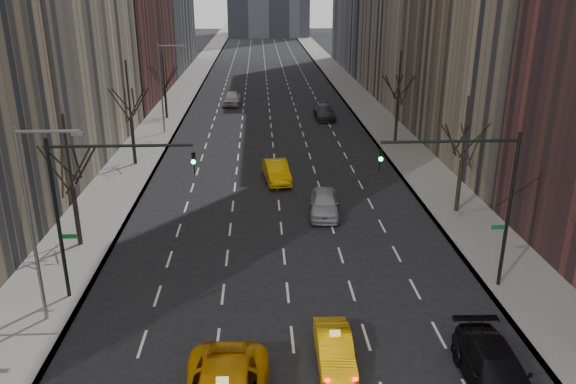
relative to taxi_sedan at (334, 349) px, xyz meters
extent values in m
cube|color=slate|center=(-13.86, 63.74, -0.59)|extent=(4.50, 320.00, 0.15)
cube|color=slate|center=(10.64, 63.74, -0.59)|extent=(4.50, 320.00, 0.15)
cylinder|color=black|center=(-13.61, 11.74, 1.27)|extent=(0.28, 0.28, 3.57)
cylinder|color=black|center=(-13.61, 11.74, 5.18)|extent=(0.16, 0.16, 4.25)
cylinder|color=black|center=(-13.46, 12.58, 4.29)|extent=(0.42, 1.80, 2.52)
cylinder|color=black|center=(-12.80, 12.03, 4.29)|extent=(1.74, 0.72, 2.52)
cylinder|color=black|center=(-12.95, 11.18, 4.29)|extent=(1.46, 1.25, 2.52)
cylinder|color=black|center=(-13.76, 10.89, 4.29)|extent=(0.42, 1.80, 2.52)
cylinder|color=black|center=(-14.41, 11.44, 4.29)|extent=(1.74, 0.72, 2.52)
cylinder|color=black|center=(-14.26, 12.29, 4.29)|extent=(1.46, 1.25, 2.52)
cylinder|color=black|center=(-13.61, 27.74, 1.48)|extent=(0.28, 0.28, 3.99)
cylinder|color=black|center=(-13.61, 27.74, 5.85)|extent=(0.16, 0.16, 4.75)
cylinder|color=black|center=(-13.46, 28.58, 4.71)|extent=(0.42, 1.80, 2.52)
cylinder|color=black|center=(-12.80, 28.03, 4.71)|extent=(1.74, 0.72, 2.52)
cylinder|color=black|center=(-12.95, 27.18, 4.71)|extent=(1.46, 1.25, 2.52)
cylinder|color=black|center=(-13.76, 26.89, 4.71)|extent=(0.42, 1.80, 2.52)
cylinder|color=black|center=(-14.41, 27.44, 4.71)|extent=(1.74, 0.72, 2.52)
cylinder|color=black|center=(-14.26, 28.29, 4.71)|extent=(1.46, 1.25, 2.52)
cylinder|color=black|center=(-13.61, 45.74, 1.17)|extent=(0.28, 0.28, 3.36)
cylinder|color=black|center=(-13.61, 45.74, 4.85)|extent=(0.16, 0.16, 4.00)
cylinder|color=black|center=(-13.46, 46.58, 4.08)|extent=(0.42, 1.80, 2.52)
cylinder|color=black|center=(-12.80, 46.03, 4.08)|extent=(1.74, 0.72, 2.52)
cylinder|color=black|center=(-12.95, 45.18, 4.08)|extent=(1.46, 1.25, 2.52)
cylinder|color=black|center=(-13.76, 44.89, 4.08)|extent=(0.42, 1.80, 2.52)
cylinder|color=black|center=(-14.41, 45.44, 4.08)|extent=(1.74, 0.72, 2.52)
cylinder|color=black|center=(-14.26, 46.29, 4.08)|extent=(1.46, 1.25, 2.52)
cylinder|color=black|center=(10.39, 15.74, 1.27)|extent=(0.28, 0.28, 3.57)
cylinder|color=black|center=(10.39, 15.74, 5.18)|extent=(0.16, 0.16, 4.25)
cylinder|color=black|center=(10.54, 16.58, 4.29)|extent=(0.42, 1.80, 2.52)
cylinder|color=black|center=(11.20, 16.03, 4.29)|extent=(1.74, 0.72, 2.52)
cylinder|color=black|center=(11.05, 15.18, 4.29)|extent=(1.46, 1.25, 2.52)
cylinder|color=black|center=(10.24, 14.89, 4.29)|extent=(0.42, 1.80, 2.52)
cylinder|color=black|center=(9.59, 15.44, 4.29)|extent=(1.74, 0.72, 2.52)
cylinder|color=black|center=(9.74, 16.29, 4.29)|extent=(1.46, 1.25, 2.52)
cylinder|color=black|center=(10.39, 33.74, 1.48)|extent=(0.28, 0.28, 3.99)
cylinder|color=black|center=(10.39, 33.74, 5.85)|extent=(0.16, 0.16, 4.75)
cylinder|color=black|center=(10.54, 34.58, 4.71)|extent=(0.42, 1.80, 2.52)
cylinder|color=black|center=(11.20, 34.03, 4.71)|extent=(1.74, 0.72, 2.52)
cylinder|color=black|center=(11.05, 33.18, 4.71)|extent=(1.46, 1.25, 2.52)
cylinder|color=black|center=(10.24, 32.89, 4.71)|extent=(0.42, 1.80, 2.52)
cylinder|color=black|center=(9.59, 33.44, 4.71)|extent=(1.74, 0.72, 2.52)
cylinder|color=black|center=(9.74, 34.29, 4.71)|extent=(1.46, 1.25, 2.52)
cylinder|color=black|center=(-12.41, 5.74, 3.49)|extent=(0.18, 0.18, 8.00)
cylinder|color=black|center=(-9.16, 5.74, 7.09)|extent=(6.50, 0.14, 0.14)
imported|color=black|center=(-5.91, 5.74, 6.19)|extent=(0.18, 0.22, 1.10)
sphere|color=#0CFF33|center=(-5.91, 5.56, 6.34)|extent=(0.20, 0.20, 0.20)
cube|color=#0C5926|center=(-12.01, 5.74, 2.69)|extent=(0.70, 0.04, 0.22)
cylinder|color=black|center=(9.19, 5.74, 3.49)|extent=(0.18, 0.18, 8.00)
cylinder|color=black|center=(5.94, 5.74, 7.09)|extent=(6.50, 0.14, 0.14)
imported|color=black|center=(2.69, 5.74, 6.19)|extent=(0.18, 0.22, 1.10)
sphere|color=#0CFF33|center=(2.69, 5.56, 6.34)|extent=(0.20, 0.20, 0.20)
cube|color=#0C5926|center=(8.79, 5.74, 2.69)|extent=(0.70, 0.04, 0.22)
cylinder|color=slate|center=(-12.81, 3.74, 3.99)|extent=(0.16, 0.16, 9.00)
cylinder|color=slate|center=(-11.51, 3.74, 8.29)|extent=(2.60, 0.14, 0.14)
cube|color=slate|center=(-10.31, 3.74, 8.19)|extent=(0.50, 0.22, 0.15)
cylinder|color=slate|center=(-12.81, 38.74, 3.99)|extent=(0.16, 0.16, 9.00)
cylinder|color=slate|center=(-11.51, 38.74, 8.29)|extent=(2.60, 0.14, 0.14)
cube|color=slate|center=(-10.31, 38.74, 8.19)|extent=(0.50, 0.22, 0.15)
imported|color=#FFB305|center=(0.00, 0.00, 0.00)|extent=(1.42, 4.03, 1.33)
imported|color=#A4A7AC|center=(1.38, 15.84, 0.15)|extent=(2.42, 4.97, 1.63)
imported|color=black|center=(5.89, -1.88, 0.14)|extent=(2.47, 5.60, 1.60)
imported|color=#FDB705|center=(-1.60, 22.92, 0.15)|extent=(2.29, 5.08, 1.62)
imported|color=#303135|center=(4.68, 44.86, 0.13)|extent=(2.33, 5.48, 1.58)
imported|color=silver|center=(-6.35, 53.54, 0.19)|extent=(2.21, 5.10, 1.71)
camera|label=1|loc=(-2.87, -19.00, 13.84)|focal=35.00mm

